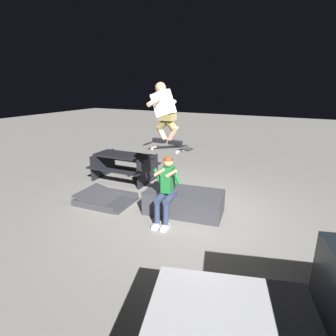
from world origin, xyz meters
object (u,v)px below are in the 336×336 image
at_px(ledge_box_main, 184,202).
at_px(picnic_table_back, 125,163).
at_px(skateboard, 167,147).
at_px(person_sitting_on_ledge, 166,187).
at_px(skater_airborne, 164,111).
at_px(kicker_ramp, 106,200).

xyz_separation_m(ledge_box_main, picnic_table_back, (2.41, -1.21, 0.25)).
xyz_separation_m(skateboard, picnic_table_back, (2.23, -1.65, -1.02)).
bearing_deg(skateboard, person_sitting_on_ledge, 99.98).
height_order(person_sitting_on_ledge, skater_airborne, skater_airborne).
height_order(person_sitting_on_ledge, skateboard, skateboard).
height_order(ledge_box_main, skater_airborne, skater_airborne).
distance_m(skater_airborne, kicker_ramp, 2.69).
xyz_separation_m(person_sitting_on_ledge, skateboard, (0.01, -0.05, 0.78)).
xyz_separation_m(person_sitting_on_ledge, skater_airborne, (0.07, -0.06, 1.47)).
relative_size(person_sitting_on_ledge, skateboard, 1.28).
relative_size(skateboard, skater_airborne, 0.92).
distance_m(skateboard, skater_airborne, 0.69).
height_order(skateboard, picnic_table_back, skateboard).
bearing_deg(ledge_box_main, person_sitting_on_ledge, 70.30).
xyz_separation_m(skater_airborne, picnic_table_back, (2.17, -1.65, -1.71)).
height_order(kicker_ramp, picnic_table_back, picnic_table_back).
distance_m(kicker_ramp, picnic_table_back, 1.71).
height_order(ledge_box_main, kicker_ramp, ledge_box_main).
bearing_deg(skater_airborne, picnic_table_back, -37.19).
height_order(ledge_box_main, picnic_table_back, picnic_table_back).
bearing_deg(person_sitting_on_ledge, ledge_box_main, -109.70).
bearing_deg(skater_airborne, skateboard, 174.19).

